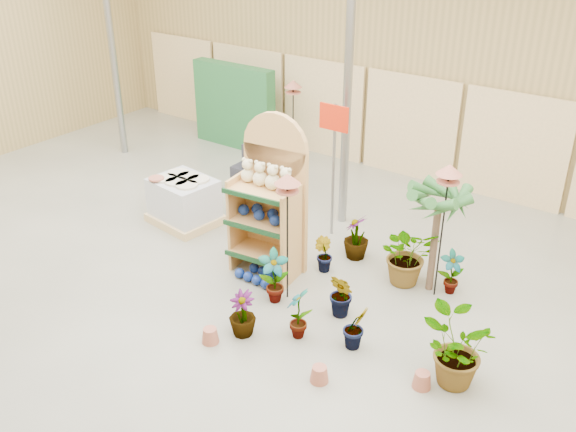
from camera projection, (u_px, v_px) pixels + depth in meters
name	position (u px, v px, depth m)	size (l,w,h in m)	color
room	(242.00, 142.00, 8.12)	(15.20, 12.10, 4.70)	slate
display_shelf	(272.00, 201.00, 9.15)	(1.06, 0.74, 2.39)	tan
teddy_bears	(268.00, 178.00, 8.87)	(0.88, 0.23, 0.38)	beige
gazing_balls_shelf	(266.00, 214.00, 9.13)	(0.88, 0.30, 0.17)	navy
gazing_balls_floor	(257.00, 275.00, 9.29)	(0.63, 0.39, 0.15)	navy
pallet_stack	(184.00, 201.00, 10.77)	(1.21, 1.05, 0.82)	tan
charcoal_planters	(257.00, 172.00, 11.81)	(0.80, 0.50, 1.00)	black
trellis_stock	(234.00, 106.00, 13.80)	(2.00, 0.30, 1.80)	#236331
offer_sign	(334.00, 144.00, 9.86)	(0.50, 0.08, 2.20)	gray
bird_table_front	(287.00, 183.00, 8.15)	(0.34, 0.34, 1.87)	black
bird_table_right	(449.00, 175.00, 8.15)	(0.34, 0.34, 1.97)	black
bird_table_back	(293.00, 87.00, 12.29)	(0.34, 0.34, 1.82)	black
palm	(440.00, 197.00, 8.46)	(0.70, 0.70, 1.69)	brown
potted_plant_0	(274.00, 277.00, 8.66)	(0.41, 0.28, 0.79)	#2E682C
potted_plant_1	(342.00, 295.00, 8.37)	(0.37, 0.30, 0.68)	#2E682C
potted_plant_4	(451.00, 272.00, 8.88)	(0.35, 0.24, 0.66)	#2E682C
potted_plant_5	(323.00, 254.00, 9.45)	(0.29, 0.23, 0.53)	#2E682C
potted_plant_6	(408.00, 255.00, 9.07)	(0.82, 0.71, 0.91)	#2E682C
potted_plant_7	(242.00, 314.00, 8.05)	(0.35, 0.35, 0.62)	#2E682C
potted_plant_8	(298.00, 312.00, 7.99)	(0.38, 0.26, 0.72)	#2E682C
potted_plant_9	(356.00, 327.00, 7.84)	(0.33, 0.26, 0.59)	#2E682C
potted_plant_10	(454.00, 352.00, 7.18)	(0.81, 0.70, 0.90)	#2E682C
potted_plant_11	(356.00, 237.00, 9.74)	(0.39, 0.39, 0.70)	#2E682C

